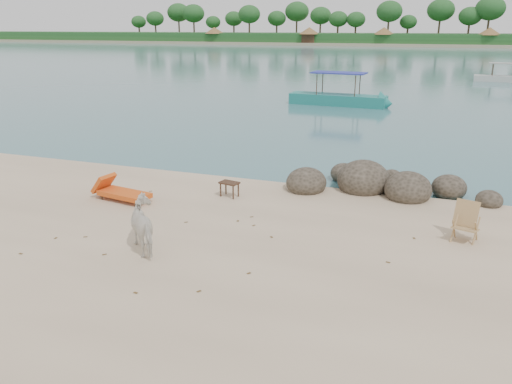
% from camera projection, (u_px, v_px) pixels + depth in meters
% --- Properties ---
extents(water, '(400.00, 400.00, 0.00)m').
position_uv_depth(water, '(413.00, 54.00, 91.81)').
color(water, '#396C72').
rests_on(water, ground).
extents(far_shore, '(420.00, 90.00, 1.40)m').
position_uv_depth(far_shore, '(426.00, 42.00, 163.34)').
color(far_shore, tan).
rests_on(far_shore, ground).
extents(far_scenery, '(420.00, 18.00, 9.50)m').
position_uv_depth(far_scenery, '(423.00, 33.00, 132.56)').
color(far_scenery, '#1E4C1E').
rests_on(far_scenery, ground).
extents(boulders, '(6.42, 2.98, 1.25)m').
position_uv_depth(boulders, '(375.00, 184.00, 15.79)').
color(boulders, '#2F281F').
rests_on(boulders, ground).
extents(cow, '(1.51, 1.45, 1.22)m').
position_uv_depth(cow, '(147.00, 226.00, 11.50)').
color(cow, silver).
rests_on(cow, ground).
extents(side_table, '(0.64, 0.49, 0.46)m').
position_uv_depth(side_table, '(229.00, 190.00, 15.23)').
color(side_table, black).
rests_on(side_table, ground).
extents(lounge_chair, '(2.12, 1.04, 0.61)m').
position_uv_depth(lounge_chair, '(124.00, 192.00, 14.86)').
color(lounge_chair, red).
rests_on(lounge_chair, ground).
extents(deck_chair, '(0.77, 0.81, 0.94)m').
position_uv_depth(deck_chair, '(466.00, 224.00, 12.00)').
color(deck_chair, tan).
rests_on(deck_chair, ground).
extents(boat_near, '(7.28, 2.10, 3.48)m').
position_uv_depth(boat_near, '(339.00, 78.00, 32.95)').
color(boat_near, '#1C756F').
rests_on(boat_near, water).
extents(boat_mid, '(5.81, 1.45, 2.82)m').
position_uv_depth(boat_mid, '(505.00, 66.00, 46.93)').
color(boat_mid, '#B8B9B4').
rests_on(boat_mid, water).
extents(dead_leaves, '(8.81, 5.77, 0.00)m').
position_uv_depth(dead_leaves, '(191.00, 235.00, 12.53)').
color(dead_leaves, brown).
rests_on(dead_leaves, ground).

